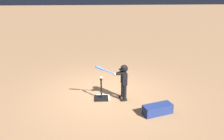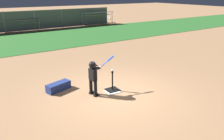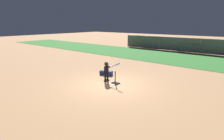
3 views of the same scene
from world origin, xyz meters
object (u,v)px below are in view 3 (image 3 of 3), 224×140
Objects in this scene: batter_child at (107,69)px; batting_tee at (115,82)px; equipment_bag at (106,73)px; baseball at (115,71)px; bleachers_right_center at (145,43)px; bleachers_far_left at (190,48)px.

batting_tee is at bearing -5.46° from batter_child.
baseball is at bearing -49.65° from equipment_bag.
batter_child is 16.87m from bleachers_right_center.
bleachers_far_left is at bearing 90.68° from batting_tee.
bleachers_far_left is (6.62, -1.05, -0.03)m from bleachers_right_center.
batter_child is 1.43m from equipment_bag.
equipment_bag is at bearing -95.74° from bleachers_far_left.
baseball is at bearing -89.32° from bleachers_far_left.
batting_tee is at bearing -66.70° from bleachers_right_center.
bleachers_right_center is at bearing 111.28° from batter_child.
batting_tee is 1.86m from equipment_bag.
baseball is at bearing -90.00° from batting_tee.
bleachers_far_left is (-0.17, 14.73, 0.38)m from batting_tee.
bleachers_far_left reaches higher than batting_tee.
bleachers_right_center reaches higher than bleachers_far_left.
batting_tee is 0.20× the size of bleachers_far_left.
batter_child is 0.68m from baseball.
batting_tee is 0.17× the size of bleachers_right_center.
batter_child is 14.68m from bleachers_far_left.
equipment_bag is at bearing 132.69° from batter_child.
baseball reaches higher than equipment_bag.
batter_child is at bearing 174.54° from batting_tee.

